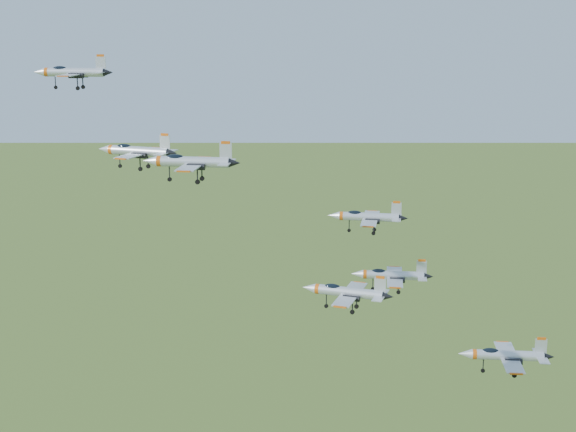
# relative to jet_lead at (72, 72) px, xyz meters

# --- Properties ---
(jet_lead) EXTENTS (12.82, 10.72, 3.43)m
(jet_lead) POSITION_rel_jet_lead_xyz_m (0.00, 0.00, 0.00)
(jet_lead) COLOR #B6BCC4
(jet_left_high) EXTENTS (12.27, 10.15, 3.28)m
(jet_left_high) POSITION_rel_jet_lead_xyz_m (16.52, -12.92, -9.66)
(jet_left_high) COLOR #B6BCC4
(jet_right_high) EXTENTS (12.35, 10.28, 3.30)m
(jet_right_high) POSITION_rel_jet_lead_xyz_m (28.16, -22.15, -9.12)
(jet_right_high) COLOR #B6BCC4
(jet_left_low) EXTENTS (11.45, 9.51, 3.06)m
(jet_left_low) POSITION_rel_jet_lead_xyz_m (47.01, -2.92, -19.39)
(jet_left_low) COLOR #B6BCC4
(jet_right_low) EXTENTS (11.64, 9.62, 3.11)m
(jet_right_low) POSITION_rel_jet_lead_xyz_m (47.52, -20.37, -24.78)
(jet_right_low) COLOR #B6BCC4
(jet_trail) EXTENTS (11.34, 9.47, 3.03)m
(jet_trail) POSITION_rel_jet_lead_xyz_m (51.27, -7.13, -26.42)
(jet_trail) COLOR #B6BCC4
(jet_extra) EXTENTS (13.73, 11.51, 3.68)m
(jet_extra) POSITION_rel_jet_lead_xyz_m (67.22, -0.57, -39.24)
(jet_extra) COLOR #B6BCC4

